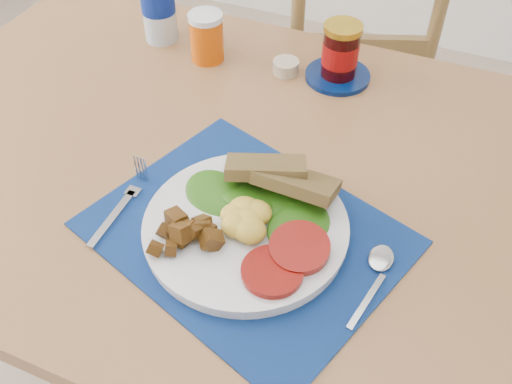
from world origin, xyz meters
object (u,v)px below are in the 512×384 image
at_px(chair_far, 354,65).
at_px(jam_on_saucer, 340,55).
at_px(breakfast_plate, 241,224).
at_px(juice_glass, 207,38).

xyz_separation_m(chair_far, jam_on_saucer, (0.05, -0.38, 0.26)).
bearing_deg(breakfast_plate, jam_on_saucer, 76.07).
bearing_deg(breakfast_plate, chair_far, 79.98).
height_order(juice_glass, jam_on_saucer, jam_on_saucer).
relative_size(chair_far, juice_glass, 10.93).
bearing_deg(jam_on_saucer, juice_glass, -172.13).
height_order(chair_far, jam_on_saucer, chair_far).
xyz_separation_m(breakfast_plate, jam_on_saucer, (0.01, 0.46, 0.03)).
bearing_deg(breakfast_plate, juice_glass, 109.72).
height_order(breakfast_plate, juice_glass, juice_glass).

